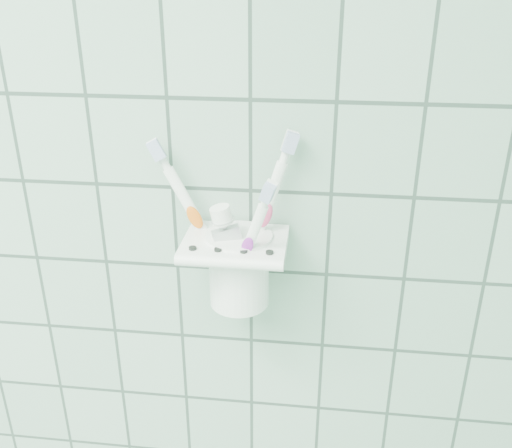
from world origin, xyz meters
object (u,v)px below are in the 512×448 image
(holder_bracket, at_px, (235,245))
(toothbrush_pink, at_px, (235,212))
(toothpaste_tube, at_px, (243,246))
(cup, at_px, (239,266))
(toothbrush_orange, at_px, (227,229))
(toothbrush_blue, at_px, (237,214))

(holder_bracket, relative_size, toothbrush_pink, 0.58)
(holder_bracket, height_order, toothpaste_tube, toothpaste_tube)
(holder_bracket, distance_m, cup, 0.03)
(cup, bearing_deg, holder_bracket, -130.77)
(cup, height_order, toothbrush_orange, toothbrush_orange)
(cup, distance_m, toothbrush_orange, 0.05)
(toothbrush_pink, bearing_deg, toothpaste_tube, -73.83)
(toothbrush_orange, bearing_deg, toothbrush_pink, 81.90)
(toothbrush_blue, distance_m, toothpaste_tube, 0.04)
(toothbrush_pink, distance_m, toothbrush_orange, 0.02)
(toothbrush_orange, relative_size, toothpaste_tube, 1.39)
(holder_bracket, xyz_separation_m, toothbrush_orange, (-0.01, -0.00, 0.02))
(toothpaste_tube, bearing_deg, holder_bracket, 143.01)
(cup, bearing_deg, toothbrush_orange, -153.94)
(toothbrush_blue, bearing_deg, toothpaste_tube, -68.83)
(cup, height_order, toothbrush_blue, toothbrush_blue)
(cup, distance_m, toothbrush_blue, 0.06)
(toothbrush_blue, relative_size, toothbrush_orange, 1.15)
(holder_bracket, height_order, toothbrush_blue, toothbrush_blue)
(cup, xyz_separation_m, toothpaste_tube, (0.01, -0.01, 0.03))
(toothbrush_pink, distance_m, toothpaste_tube, 0.04)
(toothbrush_pink, height_order, toothbrush_orange, toothbrush_pink)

